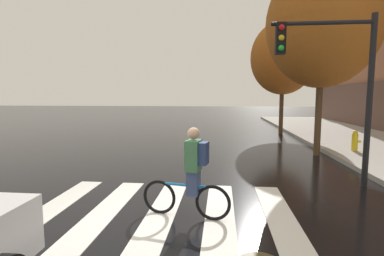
{
  "coord_description": "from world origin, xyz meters",
  "views": [
    {
      "loc": [
        1.46,
        -5.35,
        2.25
      ],
      "look_at": [
        0.62,
        2.95,
        1.33
      ],
      "focal_mm": 27.22,
      "sensor_mm": 36.0,
      "label": 1
    }
  ],
  "objects_px": {
    "cyclist": "(192,173)",
    "street_tree_near": "(323,24)",
    "traffic_light_near": "(335,71)",
    "fire_hydrant": "(355,141)",
    "street_tree_mid": "(283,58)"
  },
  "relations": [
    {
      "from": "cyclist",
      "to": "street_tree_near",
      "type": "relative_size",
      "value": 0.23
    },
    {
      "from": "street_tree_near",
      "to": "street_tree_mid",
      "type": "distance_m",
      "value": 6.31
    },
    {
      "from": "traffic_light_near",
      "to": "fire_hydrant",
      "type": "height_order",
      "value": "traffic_light_near"
    },
    {
      "from": "fire_hydrant",
      "to": "street_tree_near",
      "type": "height_order",
      "value": "street_tree_near"
    },
    {
      "from": "cyclist",
      "to": "traffic_light_near",
      "type": "bearing_deg",
      "value": 35.38
    },
    {
      "from": "cyclist",
      "to": "traffic_light_near",
      "type": "distance_m",
      "value": 4.5
    },
    {
      "from": "fire_hydrant",
      "to": "cyclist",
      "type": "bearing_deg",
      "value": -131.08
    },
    {
      "from": "cyclist",
      "to": "traffic_light_near",
      "type": "xyz_separation_m",
      "value": [
        3.28,
        2.33,
        2.02
      ]
    },
    {
      "from": "traffic_light_near",
      "to": "street_tree_near",
      "type": "distance_m",
      "value": 4.48
    },
    {
      "from": "cyclist",
      "to": "traffic_light_near",
      "type": "relative_size",
      "value": 0.4
    },
    {
      "from": "traffic_light_near",
      "to": "street_tree_mid",
      "type": "bearing_deg",
      "value": 85.6
    },
    {
      "from": "traffic_light_near",
      "to": "fire_hydrant",
      "type": "relative_size",
      "value": 5.38
    },
    {
      "from": "fire_hydrant",
      "to": "street_tree_near",
      "type": "distance_m",
      "value": 4.6
    },
    {
      "from": "fire_hydrant",
      "to": "street_tree_mid",
      "type": "xyz_separation_m",
      "value": [
        -1.61,
        6.02,
        3.94
      ]
    },
    {
      "from": "traffic_light_near",
      "to": "street_tree_near",
      "type": "height_order",
      "value": "street_tree_near"
    }
  ]
}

